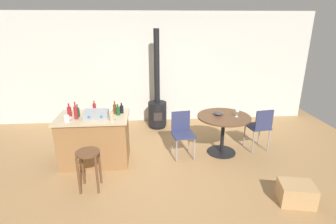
# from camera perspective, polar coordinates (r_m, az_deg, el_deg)

# --- Properties ---
(ground_plane) EXTENTS (8.80, 8.80, 0.00)m
(ground_plane) POSITION_cam_1_polar(r_m,az_deg,el_deg) (4.68, -2.57, -12.68)
(ground_plane) COLOR #A37A4C
(back_wall) EXTENTS (8.00, 0.10, 2.70)m
(back_wall) POSITION_cam_1_polar(r_m,az_deg,el_deg) (6.63, -3.62, 9.42)
(back_wall) COLOR beige
(back_wall) RESTS_ON ground_plane
(kitchen_island) EXTENTS (1.24, 0.78, 0.89)m
(kitchen_island) POSITION_cam_1_polar(r_m,az_deg,el_deg) (4.95, -15.61, -5.69)
(kitchen_island) COLOR olive
(kitchen_island) RESTS_ON ground_plane
(wooden_stool) EXTENTS (0.36, 0.36, 0.64)m
(wooden_stool) POSITION_cam_1_polar(r_m,az_deg,el_deg) (4.18, -16.90, -10.17)
(wooden_stool) COLOR brown
(wooden_stool) RESTS_ON ground_plane
(dining_table) EXTENTS (1.00, 1.00, 0.77)m
(dining_table) POSITION_cam_1_polar(r_m,az_deg,el_deg) (5.13, 11.93, -2.75)
(dining_table) COLOR black
(dining_table) RESTS_ON ground_plane
(folding_chair_near) EXTENTS (0.46, 0.46, 0.88)m
(folding_chair_near) POSITION_cam_1_polar(r_m,az_deg,el_deg) (5.45, 19.33, -2.82)
(folding_chair_near) COLOR navy
(folding_chair_near) RESTS_ON ground_plane
(folding_chair_far) EXTENTS (0.45, 0.45, 0.86)m
(folding_chair_far) POSITION_cam_1_polar(r_m,az_deg,el_deg) (4.96, 3.12, -4.12)
(folding_chair_far) COLOR navy
(folding_chair_far) RESTS_ON ground_plane
(wood_stove) EXTENTS (0.44, 0.45, 2.32)m
(wood_stove) POSITION_cam_1_polar(r_m,az_deg,el_deg) (6.29, -2.34, 1.34)
(wood_stove) COLOR black
(wood_stove) RESTS_ON ground_plane
(toolbox) EXTENTS (0.41, 0.24, 0.15)m
(toolbox) POSITION_cam_1_polar(r_m,az_deg,el_deg) (4.67, -15.32, -0.40)
(toolbox) COLOR gray
(toolbox) RESTS_ON kitchen_island
(bottle_0) EXTENTS (0.07, 0.07, 0.30)m
(bottle_0) POSITION_cam_1_polar(r_m,az_deg,el_deg) (4.70, -19.41, -0.08)
(bottle_0) COLOR maroon
(bottle_0) RESTS_ON kitchen_island
(bottle_1) EXTENTS (0.06, 0.06, 0.20)m
(bottle_1) POSITION_cam_1_polar(r_m,az_deg,el_deg) (5.01, -15.70, 1.01)
(bottle_1) COLOR maroon
(bottle_1) RESTS_ON kitchen_island
(bottle_2) EXTENTS (0.07, 0.07, 0.23)m
(bottle_2) POSITION_cam_1_polar(r_m,az_deg,el_deg) (4.88, -20.65, 0.14)
(bottle_2) COLOR maroon
(bottle_2) RESTS_ON kitchen_island
(bottle_3) EXTENTS (0.07, 0.07, 0.19)m
(bottle_3) POSITION_cam_1_polar(r_m,az_deg,el_deg) (4.81, -10.05, 0.61)
(bottle_3) COLOR black
(bottle_3) RESTS_ON kitchen_island
(bottle_4) EXTENTS (0.06, 0.06, 0.24)m
(bottle_4) POSITION_cam_1_polar(r_m,az_deg,el_deg) (4.79, -11.46, 0.67)
(bottle_4) COLOR #603314
(bottle_4) RESTS_ON kitchen_island
(bottle_5) EXTENTS (0.07, 0.07, 0.22)m
(bottle_5) POSITION_cam_1_polar(r_m,az_deg,el_deg) (4.82, -19.02, 0.03)
(bottle_5) COLOR #194C23
(bottle_5) RESTS_ON kitchen_island
(bottle_6) EXTENTS (0.07, 0.07, 0.20)m
(bottle_6) POSITION_cam_1_polar(r_m,az_deg,el_deg) (4.72, -10.81, 0.25)
(bottle_6) COLOR #194C23
(bottle_6) RESTS_ON kitchen_island
(cup_0) EXTENTS (0.12, 0.08, 0.10)m
(cup_0) POSITION_cam_1_polar(r_m,az_deg,el_deg) (4.87, -12.90, 0.42)
(cup_0) COLOR white
(cup_0) RESTS_ON kitchen_island
(cup_1) EXTENTS (0.11, 0.07, 0.11)m
(cup_1) POSITION_cam_1_polar(r_m,az_deg,el_deg) (4.47, -12.14, -1.21)
(cup_1) COLOR tan
(cup_1) RESTS_ON kitchen_island
(cup_2) EXTENTS (0.13, 0.09, 0.10)m
(cup_2) POSITION_cam_1_polar(r_m,az_deg,el_deg) (4.66, -21.16, -1.30)
(cup_2) COLOR white
(cup_2) RESTS_ON kitchen_island
(wine_glass) EXTENTS (0.07, 0.07, 0.14)m
(wine_glass) POSITION_cam_1_polar(r_m,az_deg,el_deg) (5.05, 14.81, 0.14)
(wine_glass) COLOR silver
(wine_glass) RESTS_ON dining_table
(serving_bowl) EXTENTS (0.18, 0.18, 0.07)m
(serving_bowl) POSITION_cam_1_polar(r_m,az_deg,el_deg) (5.10, 10.85, -0.24)
(serving_bowl) COLOR #383838
(serving_bowl) RESTS_ON dining_table
(cardboard_box) EXTENTS (0.54, 0.45, 0.30)m
(cardboard_box) POSITION_cam_1_polar(r_m,az_deg,el_deg) (4.31, 26.09, -15.57)
(cardboard_box) COLOR tan
(cardboard_box) RESTS_ON ground_plane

